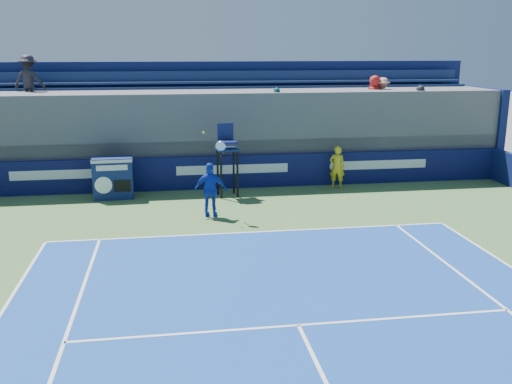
{
  "coord_description": "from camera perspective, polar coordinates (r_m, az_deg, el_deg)",
  "views": [
    {
      "loc": [
        -2.2,
        -2.83,
        4.9
      ],
      "look_at": [
        0.0,
        11.5,
        1.25
      ],
      "focal_mm": 40.0,
      "sensor_mm": 36.0,
      "label": 1
    }
  ],
  "objects": [
    {
      "name": "ball_person",
      "position": [
        20.63,
        8.11,
        2.47
      ],
      "size": [
        0.66,
        0.55,
        1.53
      ],
      "primitive_type": "imported",
      "rotation": [
        0.0,
        0.0,
        2.76
      ],
      "color": "gold",
      "rests_on": "apron"
    },
    {
      "name": "umpire_chair",
      "position": [
        19.21,
        -2.91,
        4.01
      ],
      "size": [
        0.78,
        0.78,
        2.48
      ],
      "color": "black",
      "rests_on": "ground"
    },
    {
      "name": "back_hoarding",
      "position": [
        20.5,
        -2.37,
        2.02
      ],
      "size": [
        20.4,
        0.21,
        1.2
      ],
      "color": "#0C1043",
      "rests_on": "ground"
    },
    {
      "name": "stadium_seating",
      "position": [
        22.29,
        -3.03,
        6.25
      ],
      "size": [
        21.0,
        4.05,
        4.7
      ],
      "color": "#4F4F54",
      "rests_on": "ground"
    },
    {
      "name": "match_clock",
      "position": [
        19.64,
        -14.11,
        1.48
      ],
      "size": [
        1.35,
        0.78,
        1.4
      ],
      "color": "#101E52",
      "rests_on": "ground"
    },
    {
      "name": "tennis_player",
      "position": [
        16.96,
        -4.55,
        0.22
      ],
      "size": [
        1.02,
        0.63,
        2.57
      ],
      "color": "#1637B5",
      "rests_on": "apron"
    }
  ]
}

